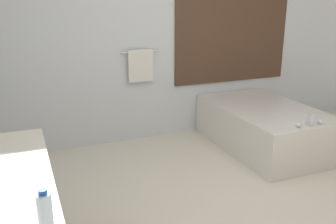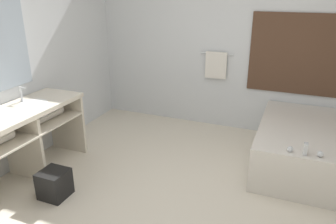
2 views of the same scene
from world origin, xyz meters
The scene contains 5 objects.
ground_plane centered at (0.00, 0.00, 0.00)m, with size 16.00×16.00×0.00m, color beige.
wall_back_with_blinds centered at (0.04, 2.23, 1.34)m, with size 7.40×0.13×2.70m.
vanity_counter centered at (-1.89, -0.13, 0.62)m, with size 0.59×1.56×0.84m.
bathtub centered at (1.03, 1.35, 0.28)m, with size 1.04×1.68×0.64m.
water_bottle_1 centered at (-1.69, -0.82, 0.95)m, with size 0.06×0.06×0.23m.
Camera 1 is at (-1.72, -2.24, 1.82)m, focal length 40.00 mm.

